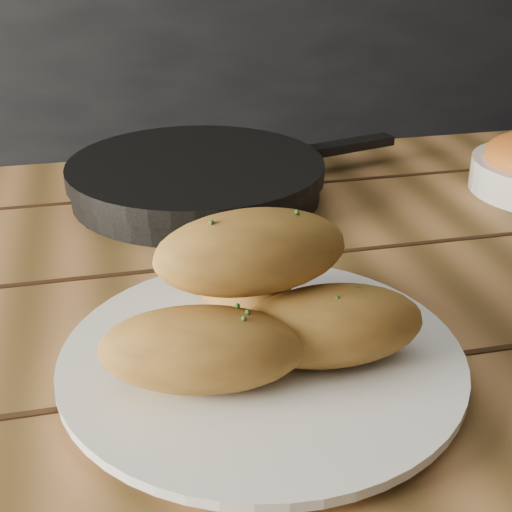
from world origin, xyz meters
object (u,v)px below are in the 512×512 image
(table, at_px, (255,398))
(bread_rolls, at_px, (256,303))
(plate, at_px, (262,361))
(skillet, at_px, (198,178))

(table, distance_m, bread_rolls, 0.18)
(plate, xyz_separation_m, bread_rolls, (-0.01, -0.00, 0.05))
(table, xyz_separation_m, bread_rolls, (-0.02, -0.09, 0.16))
(table, bearing_deg, skillet, 91.03)
(table, distance_m, plate, 0.13)
(skillet, bearing_deg, table, -88.97)
(bread_rolls, bearing_deg, plate, 30.96)
(table, xyz_separation_m, skillet, (-0.01, 0.29, 0.12))
(table, height_order, plate, plate)
(plate, height_order, bread_rolls, bread_rolls)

